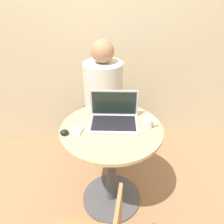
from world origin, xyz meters
TOP-DOWN VIEW (x-y plane):
  - ground_plane at (0.00, 0.00)m, footprint 12.00×12.00m
  - back_wall at (0.00, 0.99)m, footprint 7.00×0.05m
  - round_table at (0.00, 0.00)m, footprint 0.74×0.74m
  - laptop at (0.02, 0.06)m, footprint 0.39×0.29m
  - cell_phone at (-0.24, -0.02)m, footprint 0.08×0.11m
  - computer_mouse at (-0.33, -0.05)m, footprint 0.06×0.05m
  - coffee_cup at (0.26, -0.02)m, footprint 0.11×0.07m
  - person_seated at (-0.02, 0.69)m, footprint 0.41×0.59m

SIDE VIEW (x-z plane):
  - ground_plane at x=0.00m, z-range 0.00..0.00m
  - round_table at x=0.00m, z-range 0.13..0.91m
  - person_seated at x=-0.02m, z-range -0.11..1.15m
  - cell_phone at x=-0.24m, z-range 0.77..0.79m
  - computer_mouse at x=-0.33m, z-range 0.77..0.81m
  - coffee_cup at x=0.26m, z-range 0.77..0.85m
  - laptop at x=0.02m, z-range 0.71..0.93m
  - back_wall at x=0.00m, z-range 0.00..2.60m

